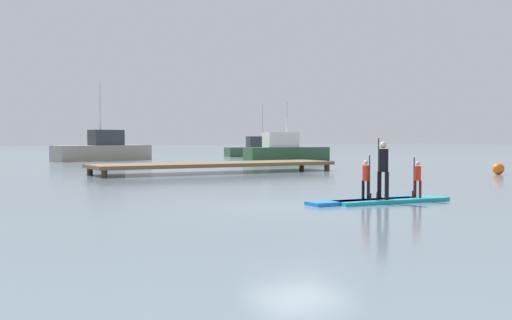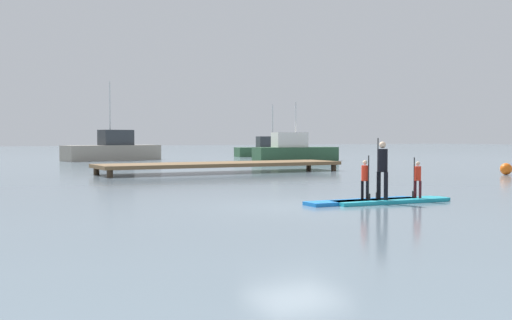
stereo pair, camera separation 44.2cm
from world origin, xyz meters
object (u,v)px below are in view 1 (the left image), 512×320
Objects in this scene: motor_boat_small_navy at (103,150)px; trawler_grey_distant at (255,149)px; paddleboard_near at (365,201)px; mooring_buoy_near at (498,169)px; paddler_child_solo at (366,177)px; paddler_adult at (383,166)px; fishing_boat_green_midground at (285,151)px; paddleboard_far at (393,201)px; paddler_child_front at (417,177)px.

motor_boat_small_navy is 15.71m from trawler_grey_distant.
paddleboard_near is 6.38× the size of mooring_buoy_near.
trawler_grey_distant reaches higher than paddler_child_solo.
paddler_child_solo is at bearing 147.67° from paddler_adult.
fishing_boat_green_midground is (14.14, 27.94, -0.23)m from paddler_adult.
trawler_grey_distant is 9.81× the size of mooring_buoy_near.
trawler_grey_distant is (17.45, 38.68, -0.34)m from paddler_adult.
paddleboard_far is 0.46× the size of motor_boat_small_navy.
motor_boat_small_navy is (0.82, 35.67, 0.14)m from paddler_child_front.
trawler_grey_distant is at bearing 72.90° from fishing_boat_green_midground.
paddler_child_front is (1.61, -0.31, -0.03)m from paddler_child_solo.
trawler_grey_distant reaches higher than mooring_buoy_near.
paddleboard_far is 15.50m from mooring_buoy_near.
trawler_grey_distant is (17.11, 38.71, 0.63)m from paddleboard_far.
trawler_grey_distant reaches higher than paddler_child_front.
paddler_adult reaches higher than paddler_child_solo.
paddler_adult is at bearing -32.33° from paddler_child_solo.
fishing_boat_green_midground is (14.55, 27.68, 0.74)m from paddleboard_near.
fishing_boat_green_midground reaches higher than paddleboard_far.
paddler_child_front is at bearing -114.77° from fishing_boat_green_midground.
paddler_child_front is 2.01× the size of mooring_buoy_near.
paddleboard_far is at bearing -4.50° from paddler_adult.
paddleboard_near is 0.99× the size of paddleboard_far.
paddler_child_front is 0.21× the size of trawler_grey_distant.
mooring_buoy_near is at bearing -67.18° from motor_boat_small_navy.
trawler_grey_distant is at bearing 65.72° from paddler_adult.
paddler_adult is (0.39, -0.25, 0.31)m from paddler_child_solo.
paddleboard_far is 2.16× the size of paddler_adult.
fishing_boat_green_midground is at bearing 63.73° from paddleboard_far.
paddleboard_near is 42.37m from trawler_grey_distant.
paddler_adult is at bearing -116.84° from fishing_boat_green_midground.
motor_boat_small_navy reaches higher than trawler_grey_distant.
paddler_adult is 0.21× the size of motor_boat_small_navy.
motor_boat_small_navy is (2.44, 35.35, 0.11)m from paddler_child_solo.
mooring_buoy_near is at bearing 29.57° from paddleboard_far.
fishing_boat_green_midground is 20.33m from mooring_buoy_near.
mooring_buoy_near is (14.22, 7.36, 0.24)m from paddleboard_near.
paddler_child_solo is at bearing 159.29° from paddleboard_far.
paddleboard_near is at bearing -114.92° from trawler_grey_distant.
paddler_child_solo is (0.01, -0.01, 0.66)m from paddleboard_near.
paddleboard_near is 2.97× the size of paddler_child_solo.
paddler_child_solo is 1.02m from paddleboard_far.
motor_boat_small_navy is at bearing 86.04° from paddleboard_near.
paddleboard_far is at bearing -113.85° from trawler_grey_distant.
motor_boat_small_navy is at bearing 87.26° from paddleboard_far.
mooring_buoy_near is (13.82, 7.62, -0.74)m from paddler_adult.
trawler_grey_distant is at bearing 11.30° from motor_boat_small_navy.
motor_boat_small_navy is 14.02× the size of mooring_buoy_near.
paddleboard_far is at bearing -20.71° from paddler_child_solo.
paddler_child_solo reaches higher than paddler_child_front.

